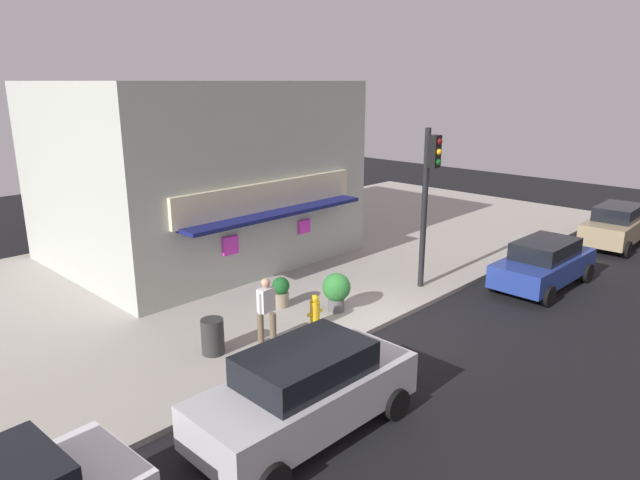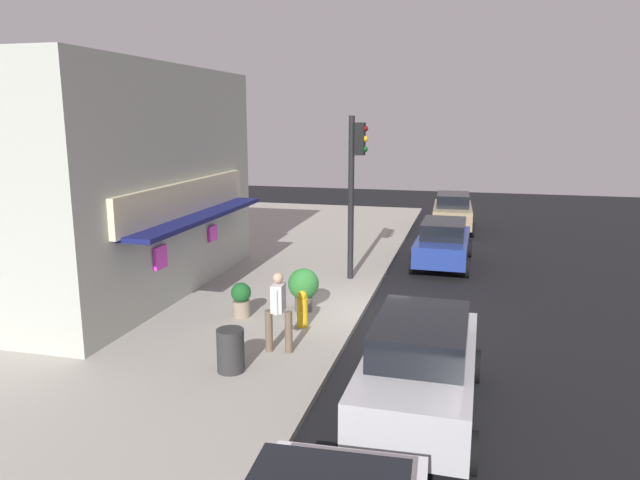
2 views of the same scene
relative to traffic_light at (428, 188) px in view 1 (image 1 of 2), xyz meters
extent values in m
plane|color=black|center=(-2.95, -0.85, -3.31)|extent=(53.71, 53.71, 0.00)
cube|color=#A39E93|center=(-2.95, 5.94, -3.24)|extent=(35.81, 13.59, 0.13)
cube|color=#ADB2A8|center=(-2.77, 8.15, -0.04)|extent=(9.53, 7.94, 6.28)
cube|color=beige|center=(-2.77, 4.10, -0.45)|extent=(7.24, 0.16, 0.94)
cube|color=navy|center=(-2.77, 3.75, -0.93)|extent=(6.86, 0.90, 0.12)
cube|color=#E533CC|center=(-4.37, 4.12, -1.74)|extent=(0.56, 0.08, 0.58)
cube|color=#E533CC|center=(-1.22, 4.12, -1.72)|extent=(0.51, 0.08, 0.47)
cylinder|color=black|center=(0.00, 0.11, -0.70)|extent=(0.18, 0.18, 4.95)
cube|color=black|center=(0.00, -0.14, 1.10)|extent=(0.32, 0.28, 0.95)
sphere|color=maroon|center=(0.00, -0.29, 1.40)|extent=(0.18, 0.18, 0.18)
sphere|color=yellow|center=(0.00, -0.29, 1.10)|extent=(0.18, 0.18, 0.18)
sphere|color=#0F4C19|center=(0.00, -0.29, 0.80)|extent=(0.18, 0.18, 0.18)
cylinder|color=gold|center=(-4.53, 0.35, -2.82)|extent=(0.26, 0.26, 0.71)
sphere|color=gold|center=(-4.53, 0.35, -2.40)|extent=(0.22, 0.22, 0.22)
cylinder|color=gold|center=(-4.72, 0.35, -2.79)|extent=(0.12, 0.10, 0.10)
cylinder|color=gold|center=(-4.34, 0.35, -2.79)|extent=(0.12, 0.10, 0.10)
cylinder|color=#2D2D2D|center=(-7.31, 1.02, -2.75)|extent=(0.54, 0.54, 0.86)
cylinder|color=brown|center=(-6.16, 0.63, -2.72)|extent=(0.17, 0.17, 0.91)
cylinder|color=brown|center=(-6.13, 0.20, -2.72)|extent=(0.17, 0.17, 0.91)
cube|color=silver|center=(-6.14, 0.41, -1.98)|extent=(0.42, 0.27, 0.59)
sphere|color=tan|center=(-6.14, 0.41, -1.54)|extent=(0.22, 0.22, 0.22)
cylinder|color=silver|center=(-6.36, 0.40, -2.01)|extent=(0.11, 0.11, 0.53)
cylinder|color=silver|center=(-5.92, 0.43, -2.01)|extent=(0.11, 0.11, 0.53)
cylinder|color=gray|center=(-4.21, 2.04, -2.97)|extent=(0.44, 0.44, 0.41)
sphere|color=#195623|center=(-4.21, 2.04, -2.55)|extent=(0.50, 0.50, 0.50)
cylinder|color=#59595B|center=(-3.36, 0.66, -2.99)|extent=(0.46, 0.46, 0.37)
sphere|color=#2D7A33|center=(-3.36, 0.66, -2.47)|extent=(0.80, 0.80, 0.80)
cube|color=#9E8966|center=(9.62, -2.64, -2.59)|extent=(4.20, 1.79, 0.80)
cube|color=black|center=(9.62, -2.64, -1.92)|extent=(2.28, 1.46, 0.54)
cylinder|color=black|center=(11.04, -1.76, -2.99)|extent=(0.65, 0.24, 0.64)
cylinder|color=black|center=(8.14, -1.86, -2.99)|extent=(0.65, 0.24, 0.64)
cylinder|color=black|center=(8.20, -3.51, -2.99)|extent=(0.65, 0.24, 0.64)
cube|color=navy|center=(2.95, -2.55, -2.64)|extent=(4.25, 1.77, 0.71)
cube|color=black|center=(2.95, -2.55, -2.02)|extent=(2.31, 1.46, 0.53)
cylinder|color=black|center=(4.44, -1.74, -2.99)|extent=(0.64, 0.23, 0.64)
cylinder|color=black|center=(4.41, -3.43, -2.99)|extent=(0.64, 0.23, 0.64)
cylinder|color=black|center=(1.48, -1.68, -2.99)|extent=(0.64, 0.23, 0.64)
cylinder|color=black|center=(1.45, -3.37, -2.99)|extent=(0.64, 0.23, 0.64)
cube|color=#B7B7BC|center=(-7.87, -2.70, -2.57)|extent=(4.52, 1.88, 0.85)
cube|color=black|center=(-7.87, -2.70, -1.86)|extent=(2.45, 1.56, 0.57)
cylinder|color=black|center=(-6.28, -1.83, -2.99)|extent=(0.64, 0.23, 0.64)
cylinder|color=black|center=(-6.31, -3.63, -2.99)|extent=(0.64, 0.23, 0.64)
cylinder|color=black|center=(-9.42, -1.77, -2.99)|extent=(0.64, 0.23, 0.64)
camera|label=1|loc=(-14.37, -9.38, 3.10)|focal=31.79mm
camera|label=2|loc=(-17.49, -3.39, 1.76)|focal=33.34mm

